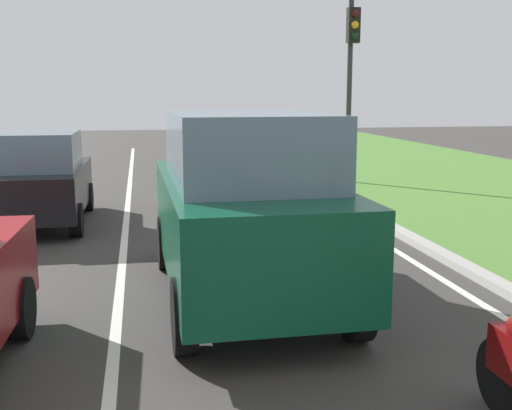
% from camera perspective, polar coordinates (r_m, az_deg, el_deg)
% --- Properties ---
extents(ground_plane, '(60.00, 60.00, 0.00)m').
position_cam_1_polar(ground_plane, '(13.14, -8.54, -0.95)').
color(ground_plane, '#383533').
extents(lane_line_center, '(0.12, 32.00, 0.01)m').
position_cam_1_polar(lane_line_center, '(13.14, -11.60, -1.04)').
color(lane_line_center, silver).
rests_on(lane_line_center, ground).
extents(lane_line_right_edge, '(0.12, 32.00, 0.01)m').
position_cam_1_polar(lane_line_right_edge, '(13.72, 6.65, -0.42)').
color(lane_line_right_edge, silver).
rests_on(lane_line_right_edge, ground).
extents(curb_right, '(0.24, 48.00, 0.12)m').
position_cam_1_polar(curb_right, '(13.87, 8.63, -0.12)').
color(curb_right, '#9E9B93').
rests_on(curb_right, ground).
extents(car_suv_ahead, '(2.02, 4.53, 2.28)m').
position_cam_1_polar(car_suv_ahead, '(7.57, -0.99, -0.07)').
color(car_suv_ahead, '#0C472D').
rests_on(car_suv_ahead, ground).
extents(car_hatchback_far, '(1.73, 3.70, 1.78)m').
position_cam_1_polar(car_hatchback_far, '(12.66, -18.96, 2.23)').
color(car_hatchback_far, black).
rests_on(car_hatchback_far, ground).
extents(traffic_light_near_right, '(0.32, 0.50, 5.01)m').
position_cam_1_polar(traffic_light_near_right, '(17.42, 8.60, 12.82)').
color(traffic_light_near_right, '#2D2D2D').
rests_on(traffic_light_near_right, ground).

